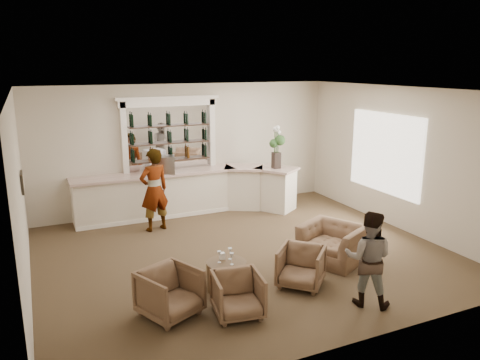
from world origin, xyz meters
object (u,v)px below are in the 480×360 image
object	(u,v)px
sommelier	(154,190)
espresso_machine	(165,165)
cocktail_table	(227,276)
armchair_far	(332,244)
guest	(369,259)
armchair_left	(170,293)
armchair_right	(301,267)
flower_vase	(276,144)
armchair_center	(238,295)
bar_counter	(189,192)

from	to	relation	value
sommelier	espresso_machine	size ratio (longest dim) A/B	3.91
cocktail_table	armchair_far	xyz separation A→B (m)	(2.34, 0.23, 0.12)
cocktail_table	sommelier	distance (m)	3.53
guest	armchair_left	size ratio (longest dim) A/B	1.89
sommelier	armchair_right	bearing A→B (deg)	98.71
flower_vase	sommelier	bearing A→B (deg)	-176.55
espresso_machine	flower_vase	size ratio (longest dim) A/B	0.45
armchair_left	espresso_machine	xyz separation A→B (m)	(1.26, 4.69, 0.98)
armchair_center	flower_vase	world-z (taller)	flower_vase
guest	armchair_left	distance (m)	3.16
armchair_left	flower_vase	bearing A→B (deg)	21.03
guest	armchair_right	world-z (taller)	guest
guest	armchair_center	size ratio (longest dim) A/B	2.10
bar_counter	cocktail_table	world-z (taller)	bar_counter
armchair_right	sommelier	bearing A→B (deg)	157.49
guest	armchair_left	xyz separation A→B (m)	(-2.98, 0.96, -0.41)
armchair_center	espresso_machine	distance (m)	5.23
cocktail_table	flower_vase	size ratio (longest dim) A/B	0.63
cocktail_table	armchair_right	xyz separation A→B (m)	(1.24, -0.40, 0.10)
sommelier	armchair_center	bearing A→B (deg)	78.57
bar_counter	flower_vase	size ratio (longest dim) A/B	5.15
guest	armchair_far	distance (m)	1.75
cocktail_table	armchair_left	world-z (taller)	armchair_left
armchair_right	flower_vase	distance (m)	4.61
cocktail_table	armchair_right	size ratio (longest dim) A/B	0.90
guest	armchair_right	bearing A→B (deg)	-15.77
cocktail_table	espresso_machine	bearing A→B (deg)	88.17
sommelier	armchair_far	world-z (taller)	sommelier
bar_counter	sommelier	bearing A→B (deg)	-142.84
armchair_left	armchair_far	xyz separation A→B (m)	(3.46, 0.66, -0.01)
bar_counter	espresso_machine	world-z (taller)	espresso_machine
sommelier	bar_counter	bearing A→B (deg)	-156.61
bar_counter	flower_vase	distance (m)	2.57
armchair_left	armchair_right	distance (m)	2.36
sommelier	armchair_far	size ratio (longest dim) A/B	1.70
armchair_right	armchair_far	xyz separation A→B (m)	(1.10, 0.63, 0.02)
espresso_machine	armchair_far	bearing A→B (deg)	-45.27
armchair_right	espresso_machine	world-z (taller)	espresso_machine
armchair_left	armchair_far	world-z (taller)	armchair_left
cocktail_table	armchair_left	xyz separation A→B (m)	(-1.12, -0.44, 0.13)
espresso_machine	bar_counter	bearing A→B (deg)	18.18
armchair_right	armchair_left	bearing A→B (deg)	-134.25
armchair_left	flower_vase	xyz separation A→B (m)	(4.07, 4.07, 1.39)
guest	flower_vase	bearing A→B (deg)	-59.81
flower_vase	bar_counter	bearing A→B (deg)	163.62
cocktail_table	armchair_center	bearing A→B (deg)	-101.63
sommelier	flower_vase	xyz separation A→B (m)	(3.29, 0.20, 0.80)
sommelier	guest	distance (m)	5.32
sommelier	flower_vase	size ratio (longest dim) A/B	1.74
sommelier	armchair_right	world-z (taller)	sommelier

